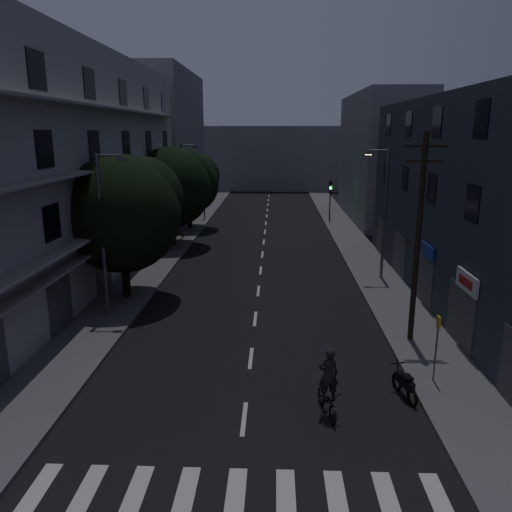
# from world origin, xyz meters

# --- Properties ---
(ground) EXTENTS (160.00, 160.00, 0.00)m
(ground) POSITION_xyz_m (0.00, 25.00, 0.00)
(ground) COLOR black
(ground) RESTS_ON ground
(sidewalk_left) EXTENTS (3.00, 90.00, 0.15)m
(sidewalk_left) POSITION_xyz_m (-7.50, 25.00, 0.07)
(sidewalk_left) COLOR #565659
(sidewalk_left) RESTS_ON ground
(sidewalk_right) EXTENTS (3.00, 90.00, 0.15)m
(sidewalk_right) POSITION_xyz_m (7.50, 25.00, 0.07)
(sidewalk_right) COLOR #565659
(sidewalk_right) RESTS_ON ground
(crosswalk) EXTENTS (10.90, 3.00, 0.01)m
(crosswalk) POSITION_xyz_m (-0.00, -2.00, 0.00)
(crosswalk) COLOR beige
(crosswalk) RESTS_ON ground
(lane_markings) EXTENTS (0.15, 60.50, 0.01)m
(lane_markings) POSITION_xyz_m (0.00, 31.25, 0.01)
(lane_markings) COLOR beige
(lane_markings) RESTS_ON ground
(building_left) EXTENTS (7.00, 36.00, 14.00)m
(building_left) POSITION_xyz_m (-11.98, 18.00, 6.99)
(building_left) COLOR #A4A49F
(building_left) RESTS_ON ground
(building_right) EXTENTS (6.19, 28.00, 11.00)m
(building_right) POSITION_xyz_m (11.99, 14.00, 5.50)
(building_right) COLOR #292F38
(building_right) RESTS_ON ground
(building_far_left) EXTENTS (6.00, 20.00, 16.00)m
(building_far_left) POSITION_xyz_m (-12.00, 48.00, 8.00)
(building_far_left) COLOR slate
(building_far_left) RESTS_ON ground
(building_far_right) EXTENTS (6.00, 20.00, 13.00)m
(building_far_right) POSITION_xyz_m (12.00, 42.00, 6.50)
(building_far_right) COLOR slate
(building_far_right) RESTS_ON ground
(building_far_end) EXTENTS (24.00, 8.00, 10.00)m
(building_far_end) POSITION_xyz_m (0.00, 70.00, 5.00)
(building_far_end) COLOR slate
(building_far_end) RESTS_ON ground
(tree_near) EXTENTS (6.38, 6.38, 7.87)m
(tree_near) POSITION_xyz_m (-7.24, 13.86, 5.07)
(tree_near) COLOR black
(tree_near) RESTS_ON sidewalk_left
(tree_mid) EXTENTS (6.39, 6.39, 7.86)m
(tree_mid) POSITION_xyz_m (-7.28, 27.12, 5.06)
(tree_mid) COLOR black
(tree_mid) RESTS_ON sidewalk_left
(tree_far) EXTENTS (5.74, 5.74, 7.10)m
(tree_far) POSITION_xyz_m (-7.20, 34.68, 4.60)
(tree_far) COLOR black
(tree_far) RESTS_ON sidewalk_left
(traffic_signal_far_right) EXTENTS (0.28, 0.37, 4.10)m
(traffic_signal_far_right) POSITION_xyz_m (6.61, 39.13, 3.10)
(traffic_signal_far_right) COLOR black
(traffic_signal_far_right) RESTS_ON sidewalk_right
(traffic_signal_far_left) EXTENTS (0.28, 0.37, 4.10)m
(traffic_signal_far_left) POSITION_xyz_m (-6.58, 39.79, 3.10)
(traffic_signal_far_left) COLOR black
(traffic_signal_far_left) RESTS_ON sidewalk_left
(street_lamp_left_near) EXTENTS (1.51, 0.25, 8.00)m
(street_lamp_left_near) POSITION_xyz_m (-7.33, 10.94, 4.60)
(street_lamp_left_near) COLOR #5B5F63
(street_lamp_left_near) RESTS_ON sidewalk_left
(street_lamp_right) EXTENTS (1.51, 0.25, 8.00)m
(street_lamp_right) POSITION_xyz_m (7.60, 18.24, 4.60)
(street_lamp_right) COLOR #55595D
(street_lamp_right) RESTS_ON sidewalk_right
(street_lamp_left_far) EXTENTS (1.51, 0.25, 8.00)m
(street_lamp_left_far) POSITION_xyz_m (-7.01, 30.66, 4.60)
(street_lamp_left_far) COLOR #54555B
(street_lamp_left_far) RESTS_ON sidewalk_left
(utility_pole) EXTENTS (1.80, 0.24, 9.00)m
(utility_pole) POSITION_xyz_m (7.02, 8.44, 4.87)
(utility_pole) COLOR black
(utility_pole) RESTS_ON sidewalk_right
(bus_stop_sign) EXTENTS (0.06, 0.35, 2.52)m
(bus_stop_sign) POSITION_xyz_m (6.88, 4.58, 1.89)
(bus_stop_sign) COLOR #595B60
(bus_stop_sign) RESTS_ON sidewalk_right
(motorcycle) EXTENTS (0.66, 1.78, 1.16)m
(motorcycle) POSITION_xyz_m (5.57, 3.62, 0.46)
(motorcycle) COLOR black
(motorcycle) RESTS_ON ground
(cyclist) EXTENTS (1.03, 1.95, 2.35)m
(cyclist) POSITION_xyz_m (2.74, 2.40, 0.79)
(cyclist) COLOR black
(cyclist) RESTS_ON ground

